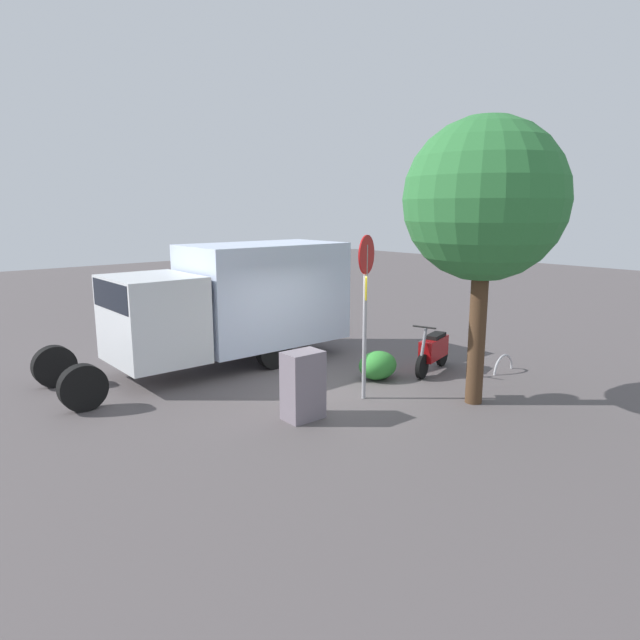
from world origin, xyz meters
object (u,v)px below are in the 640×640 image
Objects in this scene: motorcycle at (433,350)px; utility_cabinet at (303,385)px; stop_sign at (366,291)px; bike_rack_hoop at (503,372)px; street_tree at (485,201)px; box_truck_near at (232,300)px.

utility_cabinet is at bearing -11.75° from motorcycle.
stop_sign is 3.87× the size of bike_rack_hoop.
street_tree is 4.63m from bike_rack_hoop.
motorcycle is 4.03m from street_tree.
stop_sign reaches higher than bike_rack_hoop.
street_tree is at bearing 153.57° from utility_cabinet.
box_truck_near is 5.75× the size of utility_cabinet.
motorcycle is 0.54× the size of stop_sign.
street_tree reaches higher than box_truck_near.
utility_cabinet is (4.22, 0.33, 0.11)m from motorcycle.
utility_cabinet is at bearing -26.43° from street_tree.
bike_rack_hoop is at bearing 171.82° from utility_cabinet.
utility_cabinet reaches higher than bike_rack_hoop.
utility_cabinet is (1.00, 3.96, -0.98)m from box_truck_near.
street_tree is at bearing 17.91° from bike_rack_hoop.
box_truck_near is 4.01m from stop_sign.
bike_rack_hoop is (-5.46, 0.78, -0.63)m from utility_cabinet.
motorcycle is (-3.21, 3.64, -1.09)m from box_truck_near.
box_truck_near is 4.97m from motorcycle.
street_tree is 4.78m from utility_cabinet.
motorcycle is at bearing -120.78° from street_tree.
stop_sign reaches higher than box_truck_near.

